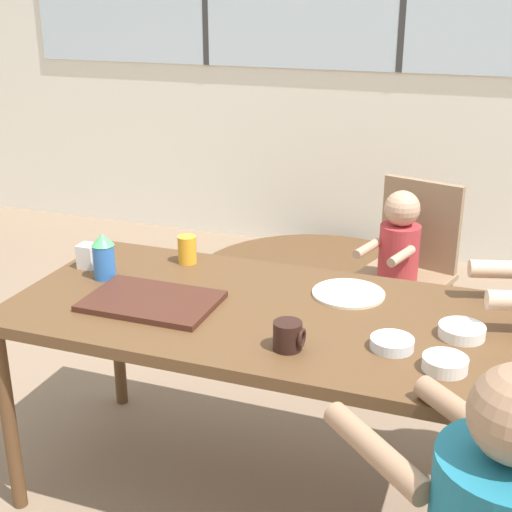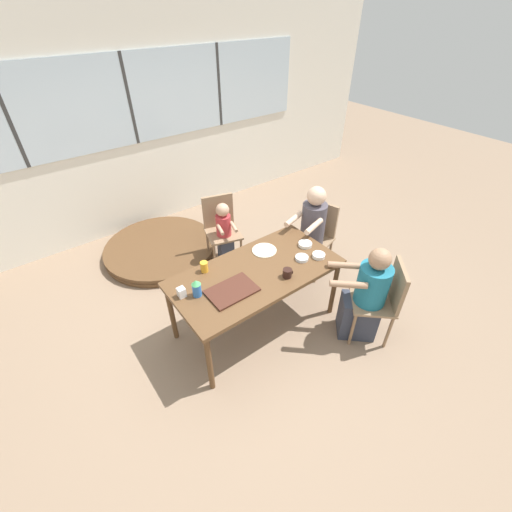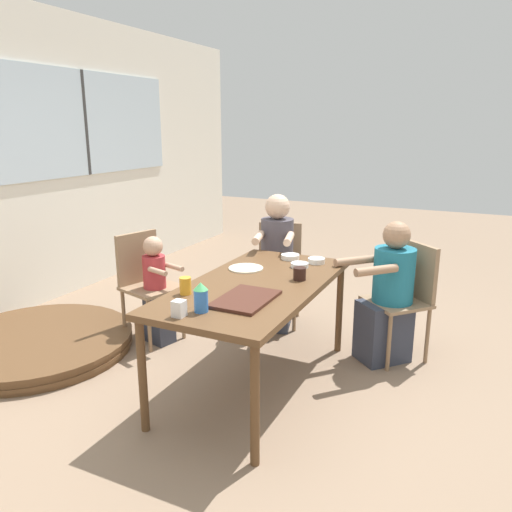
# 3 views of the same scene
# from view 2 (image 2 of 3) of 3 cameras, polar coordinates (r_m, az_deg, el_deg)

# --- Properties ---
(ground_plane) EXTENTS (16.00, 16.00, 0.00)m
(ground_plane) POSITION_cam_2_polar(r_m,az_deg,el_deg) (3.71, 0.00, -11.16)
(ground_plane) COLOR #8C725B
(wall_back_with_windows) EXTENTS (8.40, 0.08, 2.80)m
(wall_back_with_windows) POSITION_cam_2_polar(r_m,az_deg,el_deg) (4.99, -19.74, 19.82)
(wall_back_with_windows) COLOR white
(wall_back_with_windows) RESTS_ON ground_plane
(dining_table) EXTENTS (1.61, 0.81, 0.73)m
(dining_table) POSITION_cam_2_polar(r_m,az_deg,el_deg) (3.24, 0.00, -3.40)
(dining_table) COLOR brown
(dining_table) RESTS_ON ground_plane
(chair_for_woman_green_shirt) EXTENTS (0.57, 0.57, 0.88)m
(chair_for_woman_green_shirt) POSITION_cam_2_polar(r_m,az_deg,el_deg) (3.46, 20.57, -6.24)
(chair_for_woman_green_shirt) COLOR #937556
(chair_for_woman_green_shirt) RESTS_ON ground_plane
(chair_for_man_blue_shirt) EXTENTS (0.49, 0.49, 0.88)m
(chair_for_man_blue_shirt) POSITION_cam_2_polar(r_m,az_deg,el_deg) (4.16, 10.16, 4.04)
(chair_for_man_blue_shirt) COLOR #937556
(chair_for_man_blue_shirt) RESTS_ON ground_plane
(chair_for_toddler) EXTENTS (0.50, 0.50, 0.88)m
(chair_for_toddler) POSITION_cam_2_polar(r_m,az_deg,el_deg) (4.25, -5.90, 5.31)
(chair_for_toddler) COLOR #937556
(chair_for_toddler) RESTS_ON ground_plane
(person_woman_green_shirt) EXTENTS (0.59, 0.58, 1.06)m
(person_woman_green_shirt) POSITION_cam_2_polar(r_m,az_deg,el_deg) (3.45, 17.71, -6.74)
(person_woman_green_shirt) COLOR #333847
(person_woman_green_shirt) RESTS_ON ground_plane
(person_man_blue_shirt) EXTENTS (0.55, 0.40, 1.16)m
(person_man_blue_shirt) POSITION_cam_2_polar(r_m,az_deg,el_deg) (4.03, 9.07, 3.17)
(person_man_blue_shirt) COLOR #333847
(person_man_blue_shirt) RESTS_ON ground_plane
(person_toddler) EXTENTS (0.26, 0.36, 0.88)m
(person_toddler) POSITION_cam_2_polar(r_m,az_deg,el_deg) (4.19, -5.21, 3.03)
(person_toddler) COLOR #333847
(person_toddler) RESTS_ON ground_plane
(food_tray_dark) EXTENTS (0.43, 0.29, 0.02)m
(food_tray_dark) POSITION_cam_2_polar(r_m,az_deg,el_deg) (2.99, -4.05, -5.78)
(food_tray_dark) COLOR #472319
(food_tray_dark) RESTS_ON dining_table
(coffee_mug) EXTENTS (0.09, 0.08, 0.08)m
(coffee_mug) POSITION_cam_2_polar(r_m,az_deg,el_deg) (3.12, 5.27, -2.83)
(coffee_mug) COLOR black
(coffee_mug) RESTS_ON dining_table
(sippy_cup) EXTENTS (0.08, 0.08, 0.17)m
(sippy_cup) POSITION_cam_2_polar(r_m,az_deg,el_deg) (2.94, -9.87, -5.25)
(sippy_cup) COLOR blue
(sippy_cup) RESTS_ON dining_table
(juice_glass) EXTENTS (0.07, 0.07, 0.10)m
(juice_glass) POSITION_cam_2_polar(r_m,az_deg,el_deg) (3.20, -8.62, -1.79)
(juice_glass) COLOR gold
(juice_glass) RESTS_ON dining_table
(milk_carton_small) EXTENTS (0.06, 0.06, 0.09)m
(milk_carton_small) POSITION_cam_2_polar(r_m,az_deg,el_deg) (2.99, -12.31, -5.94)
(milk_carton_small) COLOR silver
(milk_carton_small) RESTS_ON dining_table
(bowl_white_shallow) EXTENTS (0.12, 0.12, 0.04)m
(bowl_white_shallow) POSITION_cam_2_polar(r_m,az_deg,el_deg) (3.41, 10.41, 0.08)
(bowl_white_shallow) COLOR white
(bowl_white_shallow) RESTS_ON dining_table
(bowl_cereal) EXTENTS (0.13, 0.13, 0.03)m
(bowl_cereal) POSITION_cam_2_polar(r_m,az_deg,el_deg) (3.35, 7.64, -0.33)
(bowl_cereal) COLOR silver
(bowl_cereal) RESTS_ON dining_table
(bowl_fruit) EXTENTS (0.14, 0.14, 0.04)m
(bowl_fruit) POSITION_cam_2_polar(r_m,az_deg,el_deg) (3.54, 8.20, 1.95)
(bowl_fruit) COLOR white
(bowl_fruit) RESTS_ON dining_table
(plate_tortillas) EXTENTS (0.25, 0.25, 0.01)m
(plate_tortillas) POSITION_cam_2_polar(r_m,az_deg,el_deg) (3.44, 1.40, 0.95)
(plate_tortillas) COLOR beige
(plate_tortillas) RESTS_ON dining_table
(folded_table_stack) EXTENTS (1.46, 1.46, 0.12)m
(folded_table_stack) POSITION_cam_2_polar(r_m,az_deg,el_deg) (4.77, -15.60, 1.22)
(folded_table_stack) COLOR brown
(folded_table_stack) RESTS_ON ground_plane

